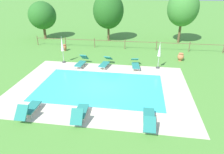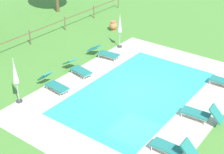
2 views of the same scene
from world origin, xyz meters
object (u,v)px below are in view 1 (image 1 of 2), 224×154
at_px(sun_lounger_north_mid, 29,109).
at_px(sun_lounger_south_far, 149,118).
at_px(sun_lounger_north_near_steps, 105,62).
at_px(sun_lounger_north_far, 82,62).
at_px(terracotta_urn_near_fence, 65,47).
at_px(terracotta_urn_by_tree, 181,57).
at_px(tree_centre, 42,16).
at_px(sun_lounger_south_near_corner, 135,64).
at_px(patio_umbrella_closed_row_mid_west, 159,51).
at_px(tree_west_mid, 108,11).
at_px(tree_far_west, 183,8).
at_px(sun_lounger_north_end, 80,113).
at_px(patio_umbrella_closed_row_west, 62,46).

height_order(sun_lounger_north_mid, sun_lounger_south_far, sun_lounger_north_mid).
bearing_deg(sun_lounger_north_near_steps, sun_lounger_north_far, -175.61).
distance_m(terracotta_urn_near_fence, terracotta_urn_by_tree, 11.90).
bearing_deg(tree_centre, sun_lounger_north_near_steps, -41.24).
xyz_separation_m(sun_lounger_south_near_corner, patio_umbrella_closed_row_mid_west, (1.92, 0.19, 1.15)).
xyz_separation_m(sun_lounger_north_mid, sun_lounger_north_far, (0.81, 7.44, -0.01)).
height_order(tree_west_mid, tree_centre, tree_west_mid).
relative_size(sun_lounger_south_near_corner, terracotta_urn_by_tree, 2.90).
relative_size(sun_lounger_south_near_corner, tree_centre, 0.46).
relative_size(sun_lounger_south_near_corner, sun_lounger_south_far, 1.03).
bearing_deg(sun_lounger_south_near_corner, sun_lounger_north_far, -176.93).
relative_size(tree_far_west, tree_centre, 1.31).
xyz_separation_m(sun_lounger_north_near_steps, patio_umbrella_closed_row_mid_west, (4.51, 0.28, 1.13)).
xyz_separation_m(sun_lounger_north_end, terracotta_urn_near_fence, (-5.10, 11.26, -0.01)).
bearing_deg(patio_umbrella_closed_row_mid_west, tree_centre, 150.16).
distance_m(tree_far_west, tree_centre, 16.99).
distance_m(patio_umbrella_closed_row_west, tree_west_mid, 8.88).
bearing_deg(sun_lounger_north_end, terracotta_urn_near_fence, 114.34).
distance_m(sun_lounger_north_far, sun_lounger_north_end, 7.64).
distance_m(sun_lounger_north_near_steps, terracotta_urn_by_tree, 7.12).
xyz_separation_m(sun_lounger_north_near_steps, sun_lounger_south_far, (3.59, -7.41, -0.01)).
height_order(sun_lounger_south_near_corner, terracotta_urn_near_fence, sun_lounger_south_near_corner).
xyz_separation_m(patio_umbrella_closed_row_west, tree_far_west, (11.44, 8.57, 2.41)).
distance_m(sun_lounger_north_mid, sun_lounger_north_end, 2.88).
bearing_deg(patio_umbrella_closed_row_west, patio_umbrella_closed_row_mid_west, -0.80).
height_order(sun_lounger_south_near_corner, patio_umbrella_closed_row_mid_west, patio_umbrella_closed_row_mid_west).
height_order(sun_lounger_north_mid, patio_umbrella_closed_row_west, patio_umbrella_closed_row_west).
height_order(sun_lounger_north_end, patio_umbrella_closed_row_mid_west, patio_umbrella_closed_row_mid_west).
xyz_separation_m(patio_umbrella_closed_row_mid_west, terracotta_urn_by_tree, (2.19, 2.13, -1.10)).
relative_size(sun_lounger_north_near_steps, patio_umbrella_closed_row_west, 0.87).
bearing_deg(tree_far_west, patio_umbrella_closed_row_mid_west, -108.85).
bearing_deg(tree_west_mid, patio_umbrella_closed_row_mid_west, -55.76).
xyz_separation_m(sun_lounger_north_mid, tree_centre, (-6.56, 15.90, 2.55)).
height_order(sun_lounger_north_far, sun_lounger_north_end, sun_lounger_north_end).
distance_m(sun_lounger_north_far, sun_lounger_south_near_corner, 4.69).
bearing_deg(sun_lounger_south_far, sun_lounger_north_far, 128.14).
bearing_deg(sun_lounger_north_end, sun_lounger_south_far, 1.66).
relative_size(sun_lounger_north_mid, tree_west_mid, 0.34).
distance_m(patio_umbrella_closed_row_mid_west, tree_far_west, 9.52).
relative_size(sun_lounger_south_far, patio_umbrella_closed_row_mid_west, 0.90).
distance_m(sun_lounger_north_end, patio_umbrella_closed_row_west, 8.92).
relative_size(sun_lounger_north_end, patio_umbrella_closed_row_west, 0.80).
bearing_deg(sun_lounger_south_near_corner, terracotta_urn_near_fence, 154.63).
bearing_deg(sun_lounger_north_near_steps, sun_lounger_north_end, -90.26).
height_order(sun_lounger_north_end, terracotta_urn_by_tree, sun_lounger_north_end).
xyz_separation_m(sun_lounger_north_mid, sun_lounger_north_end, (2.87, 0.08, 0.00)).
relative_size(tree_west_mid, tree_centre, 1.24).
xyz_separation_m(terracotta_urn_by_tree, tree_far_west, (0.77, 6.56, 3.61)).
xyz_separation_m(sun_lounger_north_near_steps, patio_umbrella_closed_row_west, (-3.96, 0.40, 1.23)).
height_order(sun_lounger_south_near_corner, tree_centre, tree_centre).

